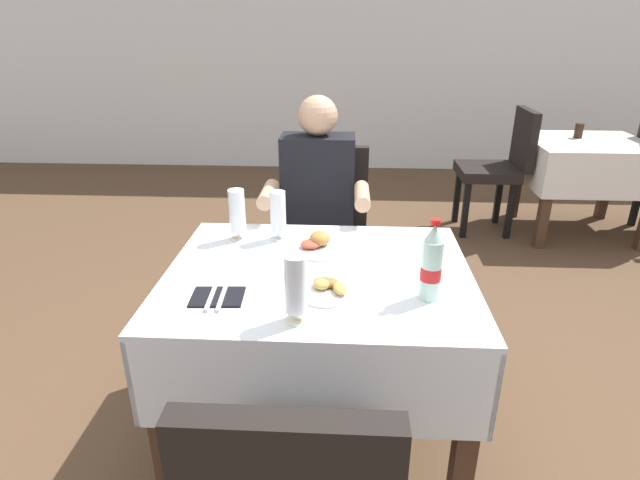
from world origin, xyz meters
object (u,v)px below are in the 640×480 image
at_px(beer_glass_left, 296,289).
at_px(background_dining_table, 584,165).
at_px(chair_far_diner_seat, 328,231).
at_px(plate_far_diner, 320,244).
at_px(main_dining_table, 319,311).
at_px(seated_diner_far, 317,210).
at_px(beer_glass_right, 278,214).
at_px(beer_glass_middle, 237,214).
at_px(plate_near_camera, 327,288).
at_px(background_chair_left, 500,164).
at_px(background_table_tumbler, 579,131).
at_px(cola_bottle_primary, 432,265).
at_px(napkin_cutlery_set, 217,297).

height_order(beer_glass_left, background_dining_table, beer_glass_left).
distance_m(chair_far_diner_seat, plate_far_diner, 0.68).
relative_size(main_dining_table, background_dining_table, 1.28).
xyz_separation_m(main_dining_table, seated_diner_far, (-0.05, 0.73, 0.14)).
xyz_separation_m(beer_glass_right, background_dining_table, (2.11, 2.00, -0.30)).
distance_m(beer_glass_middle, beer_glass_right, 0.17).
distance_m(chair_far_diner_seat, beer_glass_middle, 0.73).
height_order(plate_near_camera, background_chair_left, background_chair_left).
xyz_separation_m(main_dining_table, background_table_tumbler, (1.88, 2.39, 0.22)).
bearing_deg(cola_bottle_primary, chair_far_diner_seat, 110.08).
height_order(beer_glass_right, background_chair_left, background_chair_left).
xyz_separation_m(beer_glass_middle, background_dining_table, (2.27, 2.01, -0.30)).
bearing_deg(beer_glass_left, background_chair_left, 63.15).
distance_m(main_dining_table, beer_glass_middle, 0.53).
relative_size(main_dining_table, cola_bottle_primary, 3.99).
xyz_separation_m(beer_glass_middle, cola_bottle_primary, (0.72, -0.45, 0.01)).
height_order(main_dining_table, plate_far_diner, plate_far_diner).
bearing_deg(plate_far_diner, seated_diner_far, 94.53).
distance_m(seated_diner_far, background_chair_left, 2.05).
distance_m(seated_diner_far, beer_glass_left, 1.08).
distance_m(plate_far_diner, beer_glass_middle, 0.36).
relative_size(beer_glass_right, background_dining_table, 0.24).
relative_size(plate_far_diner, background_table_tumbler, 2.10).
relative_size(plate_far_diner, napkin_cutlery_set, 1.20).
relative_size(main_dining_table, beer_glass_left, 5.08).
relative_size(cola_bottle_primary, background_dining_table, 0.32).
distance_m(background_chair_left, background_table_tumbler, 0.65).
bearing_deg(background_chair_left, background_dining_table, -0.00).
bearing_deg(plate_near_camera, background_table_tumbler, 54.08).
distance_m(beer_glass_left, background_table_tumbler, 3.34).
bearing_deg(napkin_cutlery_set, chair_far_diner_seat, 73.09).
distance_m(plate_far_diner, background_table_tumbler, 2.89).
relative_size(plate_far_diner, beer_glass_right, 1.11).
bearing_deg(main_dining_table, chair_far_diner_seat, 90.00).
xyz_separation_m(plate_near_camera, cola_bottle_primary, (0.33, -0.03, 0.11)).
relative_size(plate_near_camera, plate_far_diner, 1.01).
bearing_deg(main_dining_table, cola_bottle_primary, -25.41).
xyz_separation_m(plate_far_diner, napkin_cutlery_set, (-0.32, -0.41, -0.02)).
distance_m(beer_glass_right, background_dining_table, 2.92).
distance_m(main_dining_table, cola_bottle_primary, 0.51).
relative_size(plate_far_diner, cola_bottle_primary, 0.83).
bearing_deg(plate_near_camera, background_dining_table, 52.27).
distance_m(beer_glass_middle, background_dining_table, 3.05).
distance_m(plate_near_camera, background_dining_table, 3.09).
distance_m(main_dining_table, seated_diner_far, 0.75).
bearing_deg(beer_glass_middle, beer_glass_left, -63.87).
height_order(plate_near_camera, beer_glass_right, beer_glass_right).
xyz_separation_m(chair_far_diner_seat, seated_diner_far, (-0.05, -0.11, 0.16)).
bearing_deg(beer_glass_middle, plate_far_diner, -13.42).
height_order(seated_diner_far, beer_glass_middle, seated_diner_far).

